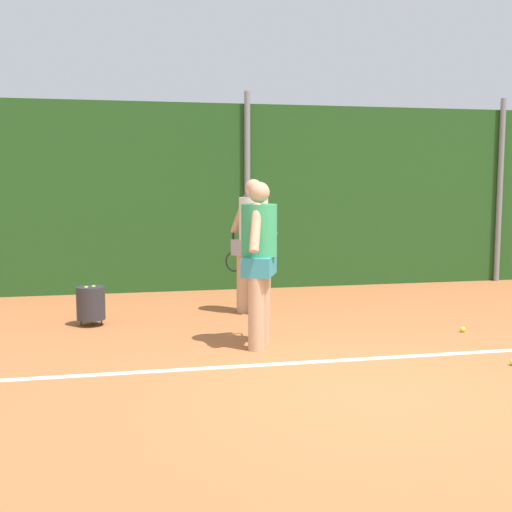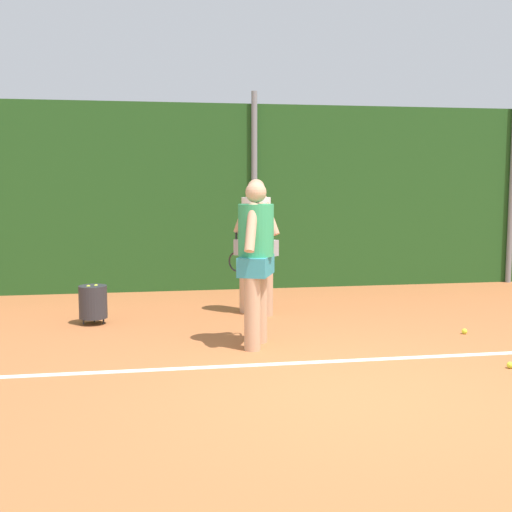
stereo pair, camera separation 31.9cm
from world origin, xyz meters
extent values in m
plane|color=#B76638|center=(0.00, 1.69, 0.00)|extent=(25.02, 25.02, 0.00)
cube|color=#23511E|center=(0.00, 5.75, 1.55)|extent=(16.26, 0.25, 3.11)
cylinder|color=gray|center=(0.00, 5.58, 1.65)|extent=(0.10, 0.10, 3.31)
cylinder|color=gray|center=(4.69, 5.58, 1.65)|extent=(0.10, 0.10, 3.31)
cube|color=white|center=(0.00, 1.00, 0.00)|extent=(11.88, 0.10, 0.01)
cylinder|color=tan|center=(-0.69, 1.60, 0.40)|extent=(0.18, 0.18, 0.80)
cylinder|color=tan|center=(-0.56, 1.93, 0.40)|extent=(0.18, 0.18, 0.80)
cube|color=teal|center=(-0.62, 1.76, 0.91)|extent=(0.49, 0.61, 0.21)
cylinder|color=#339E60|center=(-0.62, 1.76, 1.30)|extent=(0.39, 0.39, 0.57)
sphere|color=tan|center=(-0.62, 1.76, 1.71)|extent=(0.23, 0.23, 0.23)
cylinder|color=tan|center=(-0.71, 1.56, 1.34)|extent=(0.19, 0.31, 0.54)
cylinder|color=tan|center=(-0.54, 1.97, 1.34)|extent=(0.19, 0.31, 0.54)
cylinder|color=black|center=(-0.55, 2.07, 0.96)|extent=(0.03, 0.03, 0.28)
torus|color=#26262B|center=(-0.55, 2.07, 0.69)|extent=(0.13, 0.27, 0.28)
cylinder|color=tan|center=(-0.20, 3.40, 0.41)|extent=(0.18, 0.18, 0.82)
cylinder|color=tan|center=(-0.44, 3.67, 0.41)|extent=(0.18, 0.18, 0.82)
cube|color=#99999E|center=(-0.32, 3.53, 0.92)|extent=(0.60, 0.62, 0.22)
cylinder|color=white|center=(-0.32, 3.53, 1.32)|extent=(0.40, 0.40, 0.58)
sphere|color=tan|center=(-0.32, 3.53, 1.74)|extent=(0.24, 0.24, 0.24)
cylinder|color=tan|center=(-0.17, 3.36, 1.37)|extent=(0.26, 0.28, 0.56)
cylinder|color=tan|center=(-0.47, 3.70, 1.37)|extent=(0.26, 0.28, 0.56)
cylinder|color=black|center=(-0.57, 3.73, 0.98)|extent=(0.03, 0.03, 0.28)
torus|color=#26262B|center=(-0.57, 3.73, 0.71)|extent=(0.21, 0.23, 0.28)
cylinder|color=#2D2D33|center=(-2.50, 3.24, 0.29)|extent=(0.36, 0.36, 0.42)
cylinder|color=#2D2D33|center=(-2.37, 3.24, 0.04)|extent=(0.02, 0.02, 0.08)
cylinder|color=#2D2D33|center=(-2.62, 3.24, 0.04)|extent=(0.02, 0.02, 0.08)
cylinder|color=#2D2D33|center=(-2.50, 3.36, 0.04)|extent=(0.02, 0.02, 0.08)
sphere|color=#CCDB33|center=(-2.46, 3.27, 0.48)|extent=(0.07, 0.07, 0.07)
sphere|color=#CCDB33|center=(-2.55, 3.22, 0.48)|extent=(0.07, 0.07, 0.07)
sphere|color=#CCDB33|center=(-2.65, 4.78, 0.03)|extent=(0.07, 0.07, 0.07)
sphere|color=#CCDB33|center=(-2.65, 4.44, 0.03)|extent=(0.07, 0.07, 0.07)
sphere|color=#CCDB33|center=(-0.07, 4.48, 0.03)|extent=(0.07, 0.07, 0.07)
sphere|color=#CCDB33|center=(1.95, 1.91, 0.03)|extent=(0.07, 0.07, 0.07)
camera|label=1|loc=(-2.14, -5.25, 1.84)|focal=46.07mm
camera|label=2|loc=(-1.83, -5.31, 1.84)|focal=46.07mm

